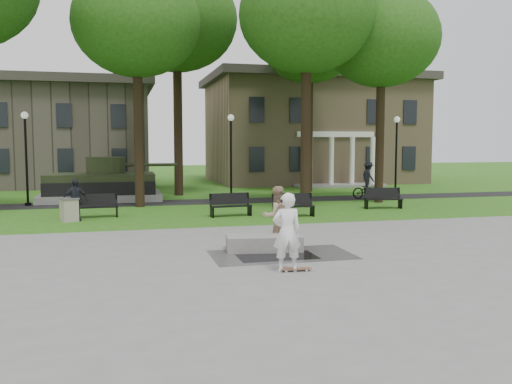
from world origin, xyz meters
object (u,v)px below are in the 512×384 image
park_bench_0 (96,205)px  trash_bin (69,209)px  friend_watching (276,216)px  skateboarder (287,232)px  cyclist (368,183)px  concrete_block (264,243)px

park_bench_0 → trash_bin: park_bench_0 is taller
friend_watching → skateboarder: bearing=71.6°
friend_watching → cyclist: bearing=-132.6°
concrete_block → park_bench_0: 10.13m
concrete_block → trash_bin: trash_bin is taller
skateboarder → friend_watching: size_ratio=1.06×
park_bench_0 → trash_bin: size_ratio=1.90×
park_bench_0 → concrete_block: bearing=-63.4°
cyclist → concrete_block: bearing=141.1°
cyclist → trash_bin: bearing=106.2°
skateboarder → park_bench_0: size_ratio=1.07×
skateboarder → park_bench_0: skateboarder is taller
skateboarder → friend_watching: 3.23m
concrete_block → skateboarder: bearing=-92.6°
concrete_block → friend_watching: (0.52, 0.49, 0.70)m
park_bench_0 → trash_bin: (-1.01, -0.98, -0.04)m
concrete_block → friend_watching: bearing=43.2°
friend_watching → trash_bin: (-6.66, 7.27, -0.46)m
friend_watching → cyclist: cyclist is taller
skateboarder → park_bench_0: 12.47m
cyclist → trash_bin: 16.66m
concrete_block → cyclist: 16.30m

